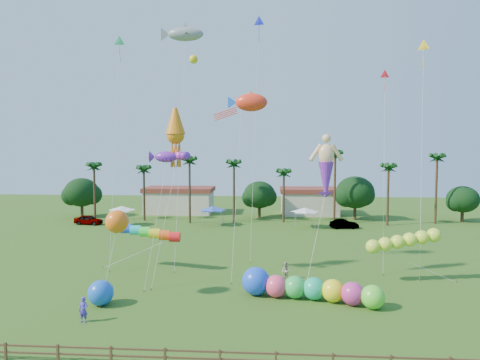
# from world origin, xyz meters

# --- Properties ---
(ground) EXTENTS (160.00, 160.00, 0.00)m
(ground) POSITION_xyz_m (0.00, 0.00, 0.00)
(ground) COLOR #285116
(ground) RESTS_ON ground
(tree_line) EXTENTS (69.46, 8.91, 11.00)m
(tree_line) POSITION_xyz_m (3.57, 44.00, 4.28)
(tree_line) COLOR #3A2819
(tree_line) RESTS_ON ground
(buildings_row) EXTENTS (35.00, 7.00, 4.00)m
(buildings_row) POSITION_xyz_m (-3.09, 50.00, 2.00)
(buildings_row) COLOR beige
(buildings_row) RESTS_ON ground
(tent_row) EXTENTS (31.00, 4.00, 0.60)m
(tent_row) POSITION_xyz_m (-6.00, 36.33, 2.75)
(tent_row) COLOR white
(tent_row) RESTS_ON ground
(fence) EXTENTS (36.12, 0.12, 1.00)m
(fence) POSITION_xyz_m (0.00, -6.00, 0.61)
(fence) COLOR brown
(fence) RESTS_ON ground
(car_a) EXTENTS (4.60, 2.31, 1.50)m
(car_a) POSITION_xyz_m (-25.68, 36.66, 0.75)
(car_a) COLOR #4C4C54
(car_a) RESTS_ON ground
(car_b) EXTENTS (4.28, 1.89, 1.37)m
(car_b) POSITION_xyz_m (13.83, 35.82, 0.68)
(car_b) COLOR #4C4C54
(car_b) RESTS_ON ground
(spectator_a) EXTENTS (0.68, 0.49, 1.74)m
(spectator_a) POSITION_xyz_m (-9.93, -0.62, 0.87)
(spectator_a) COLOR #4636BD
(spectator_a) RESTS_ON ground
(spectator_b) EXTENTS (0.93, 0.96, 1.56)m
(spectator_b) POSITION_xyz_m (4.14, 10.04, 0.78)
(spectator_b) COLOR #ABA78E
(spectator_b) RESTS_ON ground
(caterpillar_inflatable) EXTENTS (10.95, 4.74, 2.26)m
(caterpillar_inflatable) POSITION_xyz_m (5.43, 4.78, 0.95)
(caterpillar_inflatable) COLOR #FF4372
(caterpillar_inflatable) RESTS_ON ground
(blue_ball) EXTENTS (1.92, 1.92, 1.92)m
(blue_ball) POSITION_xyz_m (-10.00, 2.55, 0.96)
(blue_ball) COLOR blue
(blue_ball) RESTS_ON ground
(rainbow_tube) EXTENTS (9.29, 1.85, 3.88)m
(rainbow_tube) POSITION_xyz_m (-8.14, 11.69, 3.39)
(rainbow_tube) COLOR red
(rainbow_tube) RESTS_ON ground
(green_worm) EXTENTS (10.90, 2.43, 3.98)m
(green_worm) POSITION_xyz_m (11.71, 9.51, 3.24)
(green_worm) COLOR #C9F235
(green_worm) RESTS_ON ground
(orange_ball_kite) EXTENTS (1.85, 2.69, 7.07)m
(orange_ball_kite) POSITION_xyz_m (-9.07, 3.73, 6.18)
(orange_ball_kite) COLOR orange
(orange_ball_kite) RESTS_ON ground
(merman_kite) EXTENTS (3.39, 4.31, 12.61)m
(merman_kite) POSITION_xyz_m (7.71, 10.66, 9.87)
(merman_kite) COLOR #F3C08A
(merman_kite) RESTS_ON ground
(fish_kite) EXTENTS (4.81, 6.83, 17.31)m
(fish_kite) POSITION_xyz_m (0.84, 14.02, 16.32)
(fish_kite) COLOR #FE361C
(fish_kite) RESTS_ON ground
(shark_kite) EXTENTS (5.10, 6.53, 24.59)m
(shark_kite) POSITION_xyz_m (-6.12, 16.71, 23.69)
(shark_kite) COLOR gray
(shark_kite) RESTS_ON ground
(squid_kite) EXTENTS (2.33, 4.73, 15.59)m
(squid_kite) POSITION_xyz_m (-5.83, 10.04, 13.01)
(squid_kite) COLOR orange
(squid_kite) RESTS_ON ground
(lobster_kite) EXTENTS (3.68, 5.14, 11.79)m
(lobster_kite) POSITION_xyz_m (-6.64, 9.84, 11.07)
(lobster_kite) COLOR purple
(lobster_kite) RESTS_ON ground
(delta_kite_red) EXTENTS (1.39, 4.34, 19.68)m
(delta_kite_red) POSITION_xyz_m (14.05, 15.81, 18.63)
(delta_kite_red) COLOR red
(delta_kite_red) RESTS_ON ground
(delta_kite_yellow) EXTENTS (2.10, 5.44, 22.44)m
(delta_kite_yellow) POSITION_xyz_m (17.52, 15.25, 21.45)
(delta_kite_yellow) COLOR gold
(delta_kite_yellow) RESTS_ON ground
(delta_kite_green) EXTENTS (1.23, 4.17, 23.23)m
(delta_kite_green) POSITION_xyz_m (-12.57, 14.95, 22.17)
(delta_kite_green) COLOR #2DC16C
(delta_kite_green) RESTS_ON ground
(delta_kite_blue) EXTENTS (1.47, 3.37, 25.95)m
(delta_kite_blue) POSITION_xyz_m (1.44, 18.38, 24.85)
(delta_kite_blue) COLOR #1724D0
(delta_kite_blue) RESTS_ON ground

